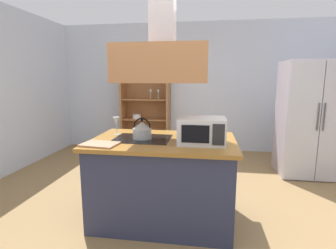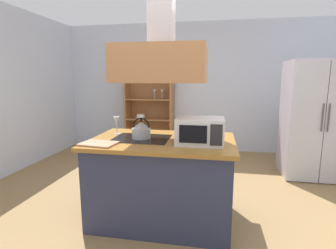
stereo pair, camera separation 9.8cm
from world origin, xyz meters
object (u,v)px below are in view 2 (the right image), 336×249
kettle (141,130)px  cutting_board (99,144)px  microwave (200,131)px  dish_cabinet (150,116)px  wine_glass_on_counter (116,121)px  refrigerator (315,120)px

kettle → cutting_board: (-0.34, -0.33, -0.09)m
kettle → microwave: 0.64m
dish_cabinet → kettle: 2.87m
dish_cabinet → wine_glass_on_counter: 2.66m
refrigerator → wine_glass_on_counter: refrigerator is taller
kettle → wine_glass_on_counter: kettle is taller
kettle → cutting_board: bearing=-136.0°
refrigerator → microwave: size_ratio=3.94×
cutting_board → microwave: (0.97, 0.21, 0.12)m
microwave → refrigerator: bearing=47.3°
cutting_board → wine_glass_on_counter: 0.51m
microwave → wine_glass_on_counter: 1.01m
dish_cabinet → kettle: size_ratio=7.58×
microwave → dish_cabinet: bearing=113.3°
wine_glass_on_counter → cutting_board: bearing=-89.8°
wine_glass_on_counter → dish_cabinet: bearing=96.0°
microwave → kettle: bearing=169.8°
refrigerator → wine_glass_on_counter: (-2.65, -1.54, 0.15)m
refrigerator → microwave: (-1.68, -1.82, 0.12)m
microwave → wine_glass_on_counter: (-0.97, 0.27, 0.02)m
kettle → dish_cabinet: bearing=102.5°
wine_glass_on_counter → kettle: bearing=-25.1°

